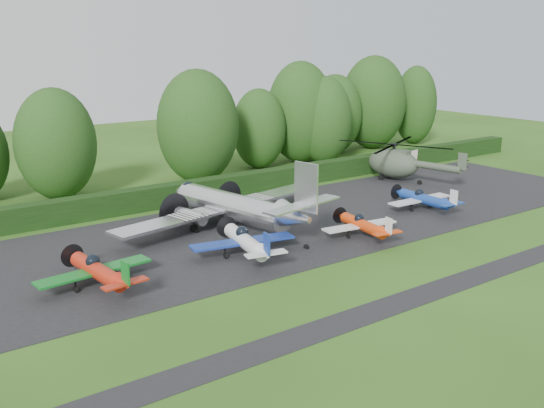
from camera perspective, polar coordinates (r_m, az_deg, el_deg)
ground at (r=41.49m, az=8.43°, el=-5.51°), size 160.00×160.00×0.00m
apron at (r=48.76m, az=0.31°, el=-2.20°), size 70.00×18.00×0.01m
taxiway_verge at (r=37.73m, az=14.78°, el=-7.99°), size 70.00×2.00×0.00m
hedgerow at (r=57.71m, az=-6.08°, el=0.45°), size 90.00×1.60×2.00m
transport_plane at (r=48.09m, az=-3.63°, el=-0.21°), size 20.46×15.69×6.56m
light_plane_red at (r=38.04m, az=-16.08°, el=-6.04°), size 7.16×7.53×2.75m
light_plane_white at (r=41.71m, az=-2.53°, el=-3.51°), size 7.42×7.80×2.85m
light_plane_orange at (r=46.46m, az=8.54°, el=-1.97°), size 6.21×6.53×2.39m
light_plane_blue at (r=54.97m, az=14.08°, el=0.48°), size 6.61×6.95×2.54m
helicopter at (r=66.18m, az=11.39°, el=4.02°), size 12.39×14.51×3.99m
sign_board at (r=73.12m, az=12.81°, el=4.34°), size 3.56×0.13×2.00m
tree_0 at (r=60.02m, az=-19.68°, el=5.32°), size 7.44×7.44×10.47m
tree_1 at (r=74.63m, az=2.69°, el=8.62°), size 8.21×8.21×12.29m
tree_3 at (r=91.07m, az=13.33°, el=9.05°), size 6.12×6.12×11.21m
tree_4 at (r=81.69m, az=5.91°, el=8.44°), size 7.35×7.35×10.38m
tree_6 at (r=71.04m, az=-1.23°, el=7.09°), size 6.30×6.30×9.30m
tree_8 at (r=63.82m, az=-7.00°, el=7.23°), size 8.50×8.50×11.84m
tree_9 at (r=85.79m, az=9.51°, el=9.41°), size 8.94×8.94×12.72m
tree_10 at (r=74.10m, az=4.93°, el=7.86°), size 6.68×6.68×10.55m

